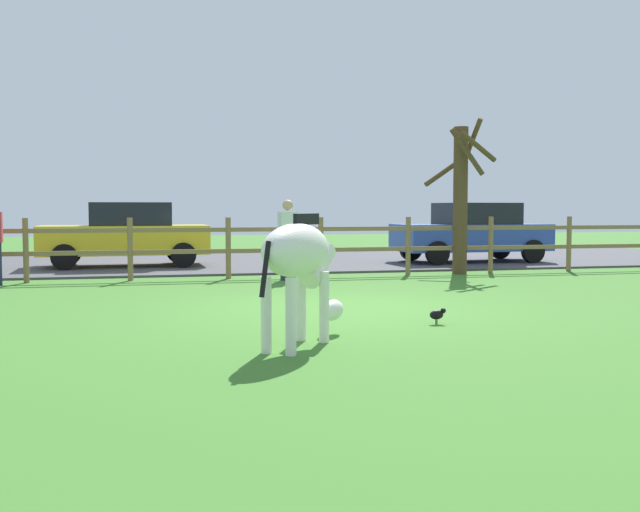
{
  "coord_description": "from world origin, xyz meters",
  "views": [
    {
      "loc": [
        -2.77,
        -10.48,
        1.47
      ],
      "look_at": [
        -0.09,
        0.84,
        0.72
      ],
      "focal_mm": 41.69,
      "sensor_mm": 36.0,
      "label": 1
    }
  ],
  "objects": [
    {
      "name": "paddock_fence",
      "position": [
        -0.08,
        5.0,
        0.73
      ],
      "size": [
        21.95,
        0.11,
        1.28
      ],
      "color": "olive",
      "rests_on": "ground_plane"
    },
    {
      "name": "parked_car_blue",
      "position": [
        5.69,
        7.73,
        0.84
      ],
      "size": [
        4.07,
        2.02,
        1.56
      ],
      "color": "#2D4CAD",
      "rests_on": "parking_asphalt"
    },
    {
      "name": "parked_car_yellow",
      "position": [
        -3.21,
        8.29,
        0.84
      ],
      "size": [
        4.05,
        1.98,
        1.56
      ],
      "color": "yellow",
      "rests_on": "parking_asphalt"
    },
    {
      "name": "visitor_right_of_tree",
      "position": [
        0.07,
        4.35,
        0.91
      ],
      "size": [
        0.4,
        0.29,
        1.64
      ],
      "color": "#232847",
      "rests_on": "ground_plane"
    },
    {
      "name": "bare_tree",
      "position": [
        4.11,
        4.92,
        1.8
      ],
      "size": [
        1.37,
        1.41,
        3.47
      ],
      "color": "#513A23",
      "rests_on": "ground_plane"
    },
    {
      "name": "zebra",
      "position": [
        -1.18,
        -2.82,
        0.93
      ],
      "size": [
        1.37,
        1.62,
        1.41
      ],
      "color": "white",
      "rests_on": "ground_plane"
    },
    {
      "name": "parking_asphalt",
      "position": [
        0.0,
        9.3,
        0.03
      ],
      "size": [
        28.0,
        7.4,
        0.05
      ],
      "primitive_type": "cube",
      "color": "#47474C",
      "rests_on": "ground_plane"
    },
    {
      "name": "ground_plane",
      "position": [
        0.0,
        0.0,
        0.0
      ],
      "size": [
        60.0,
        60.0,
        0.0
      ],
      "primitive_type": "plane",
      "color": "#3D7528"
    },
    {
      "name": "crow_on_grass",
      "position": [
        0.83,
        -1.74,
        0.13
      ],
      "size": [
        0.21,
        0.1,
        0.2
      ],
      "color": "black",
      "rests_on": "ground_plane"
    }
  ]
}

